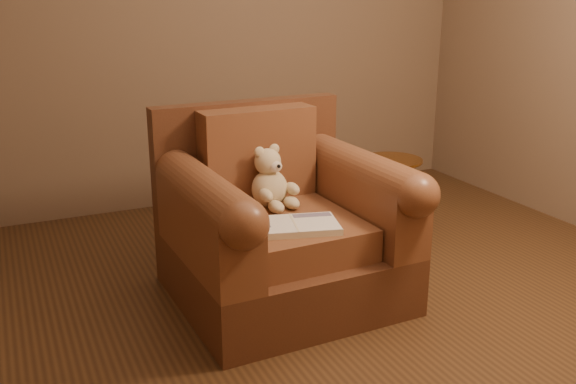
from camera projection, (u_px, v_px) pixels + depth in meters
name	position (u px, v px, depth m)	size (l,w,h in m)	color
floor	(354.00, 301.00, 3.40)	(4.00, 4.00, 0.00)	#4C311A
armchair	(280.00, 227.00, 3.39)	(1.14, 1.08, 0.99)	#57301D
teddy_bear	(271.00, 183.00, 3.40)	(0.24, 0.28, 0.34)	beige
guidebook	(294.00, 226.00, 3.10)	(0.48, 0.36, 0.03)	beige
side_table	(390.00, 196.00, 4.18)	(0.39, 0.39, 0.55)	#BD8034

